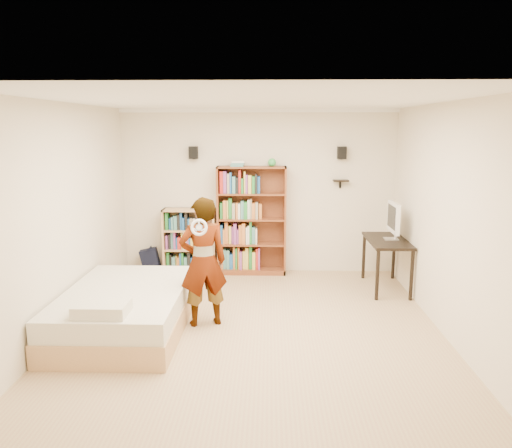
{
  "coord_description": "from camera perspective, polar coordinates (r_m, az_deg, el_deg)",
  "views": [
    {
      "loc": [
        0.19,
        -5.72,
        2.41
      ],
      "look_at": [
        0.02,
        0.6,
        1.18
      ],
      "focal_mm": 35.0,
      "sensor_mm": 36.0,
      "label": 1
    }
  ],
  "objects": [
    {
      "name": "imac",
      "position": [
        7.64,
        15.26,
        0.31
      ],
      "size": [
        0.2,
        0.57,
        0.56
      ],
      "primitive_type": null,
      "rotation": [
        0.0,
        0.0,
        0.17
      ],
      "color": "white",
      "rests_on": "computer_desk"
    },
    {
      "name": "tall_bookshelf",
      "position": [
        8.21,
        -0.5,
        0.38
      ],
      "size": [
        1.13,
        0.33,
        1.78
      ],
      "primitive_type": null,
      "color": "brown",
      "rests_on": "ground"
    },
    {
      "name": "room_shell",
      "position": [
        5.76,
        -0.32,
        4.57
      ],
      "size": [
        4.52,
        5.02,
        2.71
      ],
      "color": "beige",
      "rests_on": "ground"
    },
    {
      "name": "daybed",
      "position": [
        6.25,
        -14.69,
        -8.91
      ],
      "size": [
        1.4,
        2.15,
        0.63
      ],
      "primitive_type": null,
      "color": "beige",
      "rests_on": "ground"
    },
    {
      "name": "wii_wheel",
      "position": [
        5.71,
        -6.53,
        -0.4
      ],
      "size": [
        0.2,
        0.07,
        0.2
      ],
      "primitive_type": "torus",
      "rotation": [
        1.36,
        0.0,
        0.0
      ],
      "color": "white",
      "rests_on": "person"
    },
    {
      "name": "crown_molding",
      "position": [
        5.73,
        -0.33,
        13.63
      ],
      "size": [
        4.5,
        5.0,
        0.06
      ],
      "color": "white",
      "rests_on": "room_shell"
    },
    {
      "name": "speaker_right",
      "position": [
        8.22,
        9.78,
        8.02
      ],
      "size": [
        0.14,
        0.12,
        0.2
      ],
      "primitive_type": "cube",
      "color": "black",
      "rests_on": "room_shell"
    },
    {
      "name": "computer_desk",
      "position": [
        7.78,
        14.65,
        -4.46
      ],
      "size": [
        0.56,
        1.12,
        0.76
      ],
      "primitive_type": null,
      "color": "black",
      "rests_on": "ground"
    },
    {
      "name": "ground",
      "position": [
        6.21,
        -0.3,
        -11.79
      ],
      "size": [
        4.5,
        5.0,
        0.01
      ],
      "primitive_type": "cube",
      "color": "tan",
      "rests_on": "ground"
    },
    {
      "name": "person",
      "position": [
        6.11,
        -6.04,
        -4.33
      ],
      "size": [
        0.67,
        0.55,
        1.6
      ],
      "primitive_type": "imported",
      "rotation": [
        0.0,
        0.0,
        3.46
      ],
      "color": "black",
      "rests_on": "ground"
    },
    {
      "name": "low_bookshelf",
      "position": [
        8.38,
        -7.59,
        -1.95
      ],
      "size": [
        0.86,
        0.32,
        1.08
      ],
      "primitive_type": null,
      "color": "tan",
      "rests_on": "ground"
    },
    {
      "name": "speaker_left",
      "position": [
        8.23,
        -7.17,
        8.1
      ],
      "size": [
        0.14,
        0.12,
        0.2
      ],
      "primitive_type": "cube",
      "color": "black",
      "rests_on": "room_shell"
    },
    {
      "name": "navy_bag",
      "position": [
        8.57,
        -11.96,
        -4.07
      ],
      "size": [
        0.32,
        0.22,
        0.42
      ],
      "primitive_type": null,
      "rotation": [
        0.0,
        0.0,
        0.05
      ],
      "color": "black",
      "rests_on": "ground"
    },
    {
      "name": "wall_shelf",
      "position": [
        8.26,
        9.67,
        4.91
      ],
      "size": [
        0.25,
        0.16,
        0.02
      ],
      "primitive_type": "cube",
      "color": "black",
      "rests_on": "room_shell"
    }
  ]
}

